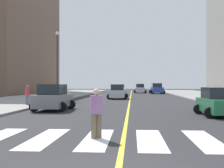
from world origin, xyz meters
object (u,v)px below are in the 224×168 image
car_silver_second (118,92)px  car_gray_third (53,98)px  car_white_fifth (140,89)px  pedestrian_walking_west (27,94)px  car_green_fourth (218,103)px  car_blue_nearest (157,89)px  street_lamp (57,59)px  pedestrian_crossing (96,111)px

car_silver_second → car_gray_third: (-3.79, -16.39, 0.01)m
car_silver_second → car_white_fifth: size_ratio=0.95×
pedestrian_walking_west → car_white_fifth: bearing=90.5°
pedestrian_walking_west → car_green_fourth: bearing=-9.3°
car_silver_second → car_green_fourth: bearing=-69.1°
car_blue_nearest → pedestrian_walking_west: car_blue_nearest is taller
street_lamp → pedestrian_crossing: bearing=-72.4°
car_blue_nearest → car_gray_third: (-10.40, -37.13, -0.09)m
car_green_fourth → car_white_fifth: car_white_fifth is taller
car_gray_third → street_lamp: bearing=104.9°
car_silver_second → pedestrian_crossing: size_ratio=2.42×
street_lamp → car_gray_third: bearing=-76.6°
car_green_fourth → car_white_fifth: bearing=-87.9°
car_white_fifth → pedestrian_walking_west: car_white_fifth is taller
car_white_fifth → pedestrian_walking_west: size_ratio=2.71×
street_lamp → car_blue_nearest: bearing=60.1°
pedestrian_crossing → pedestrian_walking_west: pedestrian_walking_west is taller
car_blue_nearest → car_silver_second: 21.76m
car_blue_nearest → car_green_fourth: 40.07m
car_gray_third → car_white_fifth: car_white_fifth is taller
car_blue_nearest → street_lamp: size_ratio=0.59×
car_blue_nearest → pedestrian_walking_west: bearing=66.0°
car_white_fifth → street_lamp: street_lamp is taller
car_white_fifth → pedestrian_crossing: 52.89m
car_silver_second → car_green_fourth: car_silver_second is taller
car_gray_third → pedestrian_walking_west: bearing=133.8°
car_gray_third → pedestrian_crossing: bearing=-66.0°
pedestrian_crossing → car_silver_second: bearing=65.5°
car_gray_third → pedestrian_crossing: (4.41, -10.60, 0.08)m
pedestrian_crossing → street_lamp: 25.55m
car_blue_nearest → pedestrian_crossing: car_blue_nearest is taller
car_silver_second → street_lamp: street_lamp is taller
car_green_fourth → pedestrian_walking_west: (-13.87, 6.43, 0.25)m
car_blue_nearest → street_lamp: 27.57m
car_gray_third → car_silver_second: bearing=78.4°
car_blue_nearest → car_gray_third: 38.56m
car_blue_nearest → pedestrian_walking_west: size_ratio=2.89×
pedestrian_crossing → car_blue_nearest: bearing=57.0°
street_lamp → car_silver_second: bearing=22.6°
car_blue_nearest → car_gray_third: car_blue_nearest is taller
car_blue_nearest → car_white_fifth: car_blue_nearest is taller
pedestrian_crossing → car_white_fifth: bearing=61.1°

